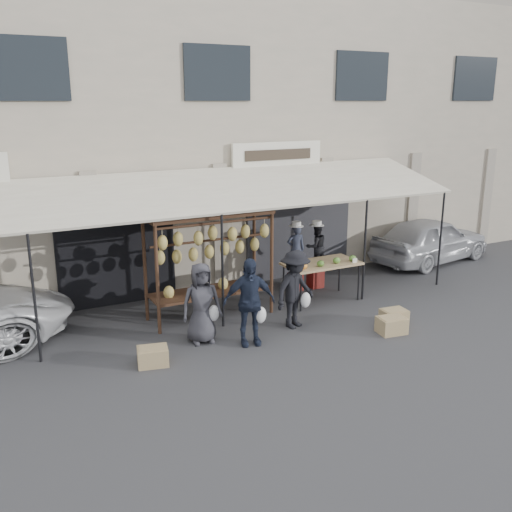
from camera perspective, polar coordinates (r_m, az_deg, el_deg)
The scene contains 16 objects.
ground_plane at distance 11.13m, azimuth 3.94°, elevation -8.09°, with size 90.00×90.00×0.00m, color #2D2D30.
shophouse at distance 16.12m, azimuth -8.22°, elevation 12.44°, with size 24.00×6.15×7.30m.
awning at distance 12.35m, azimuth -1.36°, elevation 6.74°, with size 10.00×2.35×2.92m.
banana_rack at distance 11.66m, azimuth -4.64°, elevation 1.08°, with size 2.60×0.90×2.24m.
produce_table at distance 12.84m, azimuth 6.69°, elevation -0.85°, with size 1.70×0.90×1.04m.
vendor_left at distance 13.50m, azimuth 4.01°, elevation 0.66°, with size 0.43×0.29×1.19m, color #2F3548.
vendor_right at distance 13.76m, azimuth 6.04°, elevation 0.92°, with size 0.55×0.43×1.13m, color black.
customer_left at distance 10.68m, azimuth -5.48°, elevation -4.71°, with size 0.75×0.49×1.54m, color #34343A.
customer_mid at distance 10.52m, azimuth -0.71°, elevation -4.60°, with size 0.97×0.41×1.66m, color #1D2437.
customer_right at distance 11.34m, azimuth 3.92°, elevation -3.35°, with size 1.02×0.59×1.59m, color black.
stool_left at distance 13.72m, azimuth 3.95°, elevation -2.58°, with size 0.29×0.29×0.41m, color maroon.
stool_right at distance 13.98m, azimuth 5.95°, elevation -2.21°, with size 0.32×0.32×0.45m, color maroon.
crate_near_a at distance 11.55m, azimuth 13.40°, elevation -6.75°, with size 0.53×0.40×0.32m, color tan.
crate_near_b at distance 12.02m, azimuth 13.62°, elevation -5.93°, with size 0.50×0.38×0.30m, color tan.
crate_far at distance 10.12m, azimuth -10.28°, elevation -9.85°, with size 0.52×0.39×0.31m, color tan.
sedan at distance 16.70m, azimuth 17.04°, elevation 1.59°, with size 1.53×3.79×1.29m, color #B0B1B6.
Camera 1 is at (-5.39, -8.68, 4.42)m, focal length 40.00 mm.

